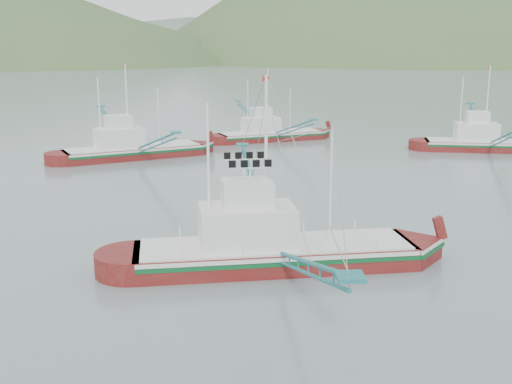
{
  "coord_description": "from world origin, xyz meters",
  "views": [
    {
      "loc": [
        -1.43,
        -36.03,
        13.11
      ],
      "look_at": [
        0.0,
        6.0,
        3.2
      ],
      "focal_mm": 45.0,
      "sensor_mm": 36.0,
      "label": 1
    }
  ],
  "objects_px": {
    "main_boat": "(271,236)",
    "bg_boat_right": "(487,136)",
    "bg_boat_left": "(132,138)",
    "bg_boat_far": "(270,126)"
  },
  "relations": [
    {
      "from": "bg_boat_left",
      "to": "bg_boat_right",
      "type": "distance_m",
      "value": 42.77
    },
    {
      "from": "main_boat",
      "to": "bg_boat_right",
      "type": "relative_size",
      "value": 1.11
    },
    {
      "from": "bg_boat_far",
      "to": "bg_boat_left",
      "type": "bearing_deg",
      "value": -162.01
    },
    {
      "from": "bg_boat_far",
      "to": "main_boat",
      "type": "bearing_deg",
      "value": -112.94
    },
    {
      "from": "bg_boat_far",
      "to": "bg_boat_right",
      "type": "height_order",
      "value": "bg_boat_right"
    },
    {
      "from": "main_boat",
      "to": "bg_boat_left",
      "type": "xyz_separation_m",
      "value": [
        -13.82,
        36.95,
        0.49
      ]
    },
    {
      "from": "bg_boat_far",
      "to": "bg_boat_right",
      "type": "relative_size",
      "value": 0.92
    },
    {
      "from": "main_boat",
      "to": "bg_boat_right",
      "type": "bearing_deg",
      "value": 48.08
    },
    {
      "from": "main_boat",
      "to": "bg_boat_left",
      "type": "bearing_deg",
      "value": 103.97
    },
    {
      "from": "main_boat",
      "to": "bg_boat_right",
      "type": "distance_m",
      "value": 49.73
    }
  ]
}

